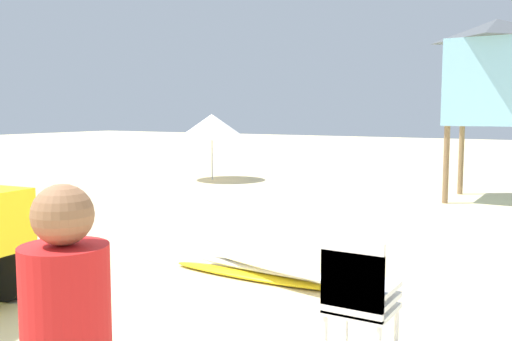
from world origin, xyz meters
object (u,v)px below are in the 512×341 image
surfboard_pile (264,270)px  lifeguard_tower (495,72)px  beach_umbrella_left (212,126)px  stacked_plastic_chairs (358,292)px

surfboard_pile → lifeguard_tower: size_ratio=0.63×
beach_umbrella_left → stacked_plastic_chairs: bearing=-49.7°
stacked_plastic_chairs → surfboard_pile: 2.44m
lifeguard_tower → stacked_plastic_chairs: bearing=-87.3°
lifeguard_tower → beach_umbrella_left: bearing=179.4°
stacked_plastic_chairs → beach_umbrella_left: (-7.88, 9.29, 0.93)m
lifeguard_tower → beach_umbrella_left: lifeguard_tower is taller
surfboard_pile → beach_umbrella_left: bearing=128.6°
beach_umbrella_left → surfboard_pile: bearing=-51.4°
lifeguard_tower → beach_umbrella_left: size_ratio=1.98×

